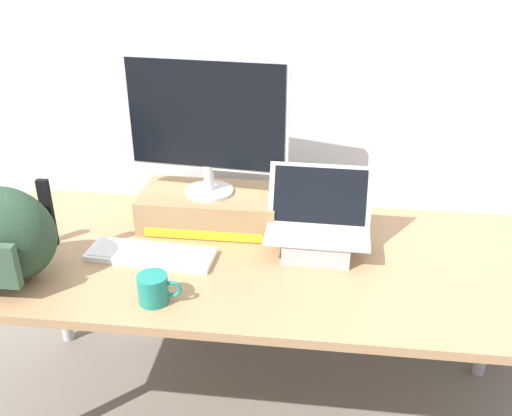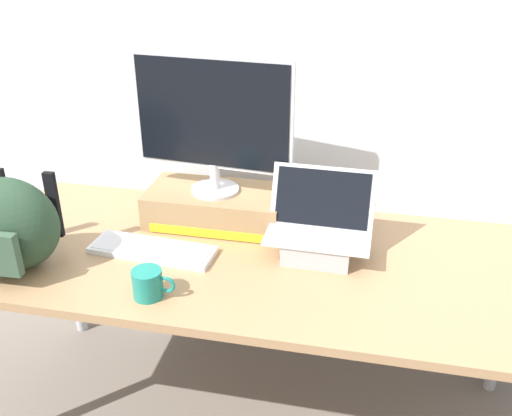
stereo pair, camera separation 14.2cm
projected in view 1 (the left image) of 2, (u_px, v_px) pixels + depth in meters
The scene contains 10 objects.
ground_plane at pixel (256, 415), 2.24m from camera, with size 20.00×20.00×0.00m, color #70665B.
back_wall at pixel (273, 53), 2.11m from camera, with size 7.00×0.10×2.60m, color silver.
desk at pixel (256, 271), 1.94m from camera, with size 1.96×0.82×0.73m.
toner_box_yellow at pixel (210, 208), 2.09m from camera, with size 0.50×0.26×0.13m.
desktop_monitor at pixel (206, 122), 1.94m from camera, with size 0.57×0.17×0.49m.
open_laptop at pixel (317, 234), 1.91m from camera, with size 0.35×0.22×0.28m.
external_keyboard at pixel (151, 254), 1.90m from camera, with size 0.43×0.17×0.02m.
messenger_backpack at pixel (3, 235), 1.73m from camera, with size 0.33×0.28×0.31m.
coffee_mug at pixel (154, 289), 1.66m from camera, with size 0.13×0.09×0.09m.
plush_toy at pixel (14, 230), 1.98m from camera, with size 0.09×0.09×0.09m.
Camera 1 is at (0.20, -1.62, 1.74)m, focal length 40.10 mm.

